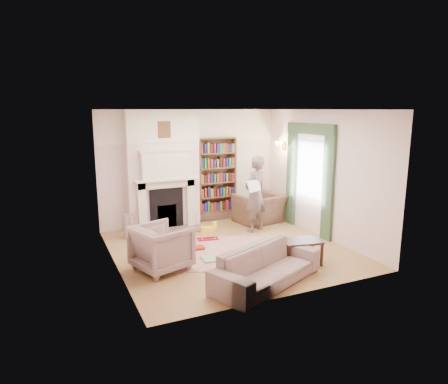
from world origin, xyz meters
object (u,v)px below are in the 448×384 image
sofa (267,266)px  man_reading (255,194)px  coffee_table (301,252)px  paraffin_heater (130,226)px  armchair_reading (259,208)px  bookcase (217,175)px  armchair_left (162,247)px  rocking_horse (208,231)px

sofa → man_reading: size_ratio=1.16×
man_reading → coffee_table: 2.24m
paraffin_heater → sofa: bearing=-64.3°
armchair_reading → paraffin_heater: (-3.24, 0.06, -0.08)m
paraffin_heater → bookcase: bearing=13.4°
man_reading → coffee_table: (-0.20, -2.14, -0.66)m
bookcase → armchair_left: bookcase is taller
bookcase → rocking_horse: (-0.82, -1.40, -0.97)m
sofa → coffee_table: sofa is taller
bookcase → armchair_reading: size_ratio=1.68×
bookcase → sofa: (-0.77, -3.83, -0.87)m
armchair_left → coffee_table: bearing=-127.0°
armchair_reading → coffee_table: bearing=67.1°
sofa → rocking_horse: sofa is taller
man_reading → paraffin_heater: size_ratio=3.23×
bookcase → armchair_left: (-2.17, -2.56, -0.77)m
armchair_left → paraffin_heater: bearing=-13.8°
bookcase → coffee_table: bearing=-85.9°
armchair_reading → armchair_left: bearing=22.8°
bookcase → coffee_table: bookcase is taller
man_reading → rocking_horse: size_ratio=3.88×
armchair_left → man_reading: size_ratio=0.51×
bookcase → armchair_left: bearing=-130.4°
bookcase → armchair_left: size_ratio=2.06×
sofa → paraffin_heater: sofa is taller
rocking_horse → sofa: bearing=-77.4°
armchair_reading → armchair_left: (-3.07, -1.94, 0.05)m
armchair_left → armchair_reading: bearing=-76.4°
bookcase → armchair_reading: (0.89, -0.62, -0.82)m
armchair_left → paraffin_heater: size_ratio=1.63×
coffee_table → rocking_horse: size_ratio=1.53×
armchair_reading → man_reading: size_ratio=0.62×
sofa → man_reading: bearing=41.6°
sofa → paraffin_heater: 3.63m
sofa → rocking_horse: bearing=67.8°
coffee_table → paraffin_heater: (-2.59, 2.79, 0.05)m
armchair_left → paraffin_heater: (-0.17, 2.00, -0.13)m
armchair_reading → coffee_table: 2.82m
sofa → coffee_table: (1.02, 0.48, -0.08)m
sofa → armchair_left: bearing=114.3°
paraffin_heater → rocking_horse: bearing=-29.0°
sofa → coffee_table: bearing=1.8°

